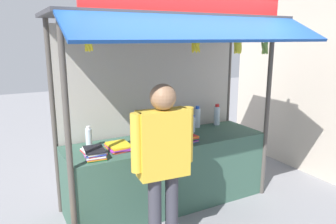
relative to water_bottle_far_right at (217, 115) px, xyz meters
The scene contains 19 objects.
ground_plane 1.40m from the water_bottle_far_right, 163.82° to the right, with size 20.00×20.00×0.00m, color gray.
stall_counter 1.14m from the water_bottle_far_right, 163.82° to the right, with size 2.53×0.75×0.86m, color #385B4C.
stall_structure 1.15m from the water_bottle_far_right, 168.65° to the right, with size 2.73×1.55×2.69m.
water_bottle_far_right is the anchor object (origin of this frame).
water_bottle_left 0.51m from the water_bottle_far_right, 164.87° to the right, with size 0.06×0.06×0.23m.
water_bottle_center 1.89m from the water_bottle_far_right, behind, with size 0.07×0.07×0.26m.
water_bottle_mid_left 0.32m from the water_bottle_far_right, behind, with size 0.09×0.09×0.30m.
water_bottle_front_right 0.78m from the water_bottle_far_right, behind, with size 0.09×0.09×0.30m.
water_bottle_far_left 0.60m from the water_bottle_far_right, 160.72° to the right, with size 0.07×0.07×0.26m.
magazine_stack_back_left 0.89m from the water_bottle_far_right, 152.94° to the right, with size 0.28×0.33×0.08m.
magazine_stack_front_left 1.97m from the water_bottle_far_right, 166.85° to the right, with size 0.23×0.32×0.10m.
magazine_stack_mid_right 1.35m from the water_bottle_far_right, 156.01° to the right, with size 0.26×0.29×0.10m.
magazine_stack_back_right 1.64m from the water_bottle_far_right, 168.68° to the right, with size 0.26×0.32×0.06m.
banana_bunch_inner_left 1.28m from the water_bottle_far_right, 112.37° to the right, with size 0.11×0.11×0.30m.
banana_bunch_rightmost 1.24m from the water_bottle_far_right, 81.92° to the right, with size 0.10×0.10×0.31m.
banana_bunch_leftmost 1.53m from the water_bottle_far_right, 139.34° to the right, with size 0.11×0.11×0.27m.
banana_bunch_inner_right 2.37m from the water_bottle_far_right, 159.45° to the right, with size 0.09×0.09×0.24m.
vendor_person 1.81m from the water_bottle_far_right, 142.68° to the right, with size 0.64×0.24×1.69m.
neighbour_wall 1.66m from the water_bottle_far_right, ahead, with size 0.20×2.40×3.33m, color beige.
Camera 1 is at (-1.80, -3.36, 2.10)m, focal length 34.37 mm.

